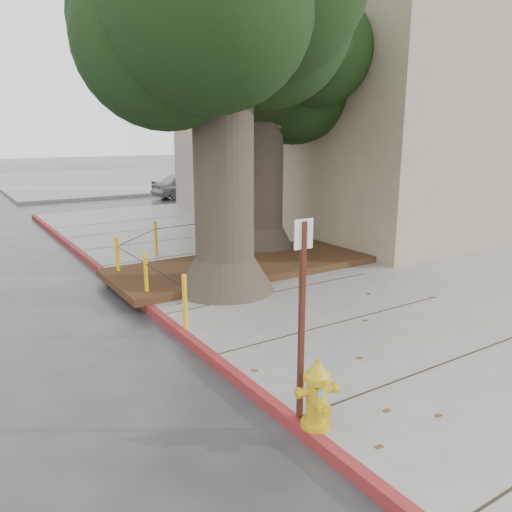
{
  "coord_description": "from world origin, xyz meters",
  "views": [
    {
      "loc": [
        -5.13,
        -6.05,
        3.33
      ],
      "look_at": [
        -0.26,
        1.57,
        1.1
      ],
      "focal_mm": 35.0,
      "sensor_mm": 36.0,
      "label": 1
    }
  ],
  "objects_px": {
    "car_silver": "(189,185)",
    "car_red": "(239,186)",
    "signpost": "(302,310)",
    "fire_hydrant": "(317,395)"
  },
  "relations": [
    {
      "from": "car_silver",
      "to": "car_red",
      "type": "xyz_separation_m",
      "value": [
        2.36,
        -1.27,
        -0.06
      ]
    },
    {
      "from": "fire_hydrant",
      "to": "signpost",
      "type": "bearing_deg",
      "value": 118.34
    },
    {
      "from": "signpost",
      "to": "car_red",
      "type": "distance_m",
      "value": 21.77
    },
    {
      "from": "car_silver",
      "to": "car_red",
      "type": "relative_size",
      "value": 1.06
    },
    {
      "from": "signpost",
      "to": "car_silver",
      "type": "bearing_deg",
      "value": 70.99
    },
    {
      "from": "fire_hydrant",
      "to": "car_silver",
      "type": "height_order",
      "value": "car_silver"
    },
    {
      "from": "signpost",
      "to": "fire_hydrant",
      "type": "bearing_deg",
      "value": -75.87
    },
    {
      "from": "car_silver",
      "to": "car_red",
      "type": "distance_m",
      "value": 2.68
    },
    {
      "from": "car_silver",
      "to": "signpost",
      "type": "bearing_deg",
      "value": 157.58
    },
    {
      "from": "car_silver",
      "to": "car_red",
      "type": "bearing_deg",
      "value": -118.84
    }
  ]
}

